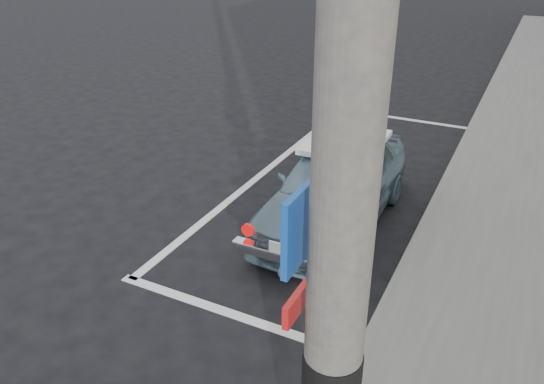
% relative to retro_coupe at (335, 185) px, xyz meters
% --- Properties ---
extents(ground, '(80.00, 80.00, 0.00)m').
position_rel_retro_coupe_xyz_m(ground, '(-0.69, -1.79, -0.57)').
color(ground, black).
rests_on(ground, ground).
extents(sidewalk, '(2.80, 40.00, 0.15)m').
position_rel_retro_coupe_xyz_m(sidewalk, '(2.51, 0.21, -0.49)').
color(sidewalk, '#60605C').
rests_on(sidewalk, ground).
extents(pline_rear, '(3.00, 0.12, 0.01)m').
position_rel_retro_coupe_xyz_m(pline_rear, '(-0.19, -2.29, -0.56)').
color(pline_rear, silver).
rests_on(pline_rear, ground).
extents(pline_front, '(3.00, 0.12, 0.01)m').
position_rel_retro_coupe_xyz_m(pline_front, '(-0.19, 4.71, -0.56)').
color(pline_front, silver).
rests_on(pline_front, ground).
extents(pline_side, '(0.12, 7.00, 0.01)m').
position_rel_retro_coupe_xyz_m(pline_side, '(-1.59, 1.21, -0.56)').
color(pline_side, silver).
rests_on(pline_side, ground).
extents(retro_coupe, '(1.34, 3.30, 1.12)m').
position_rel_retro_coupe_xyz_m(retro_coupe, '(0.00, 0.00, 0.00)').
color(retro_coupe, slate).
rests_on(retro_coupe, ground).
extents(cat, '(0.24, 0.43, 0.23)m').
position_rel_retro_coupe_xyz_m(cat, '(-0.04, -1.45, -0.46)').
color(cat, '#7A6C5D').
rests_on(cat, ground).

